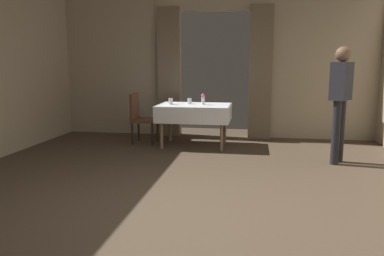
% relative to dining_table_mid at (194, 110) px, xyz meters
% --- Properties ---
extents(ground, '(10.08, 10.08, 0.00)m').
position_rel_dining_table_mid_xyz_m(ground, '(0.25, -3.15, -0.65)').
color(ground, '#4C3D2D').
extents(wall_back, '(6.40, 0.27, 3.00)m').
position_rel_dining_table_mid_xyz_m(wall_back, '(0.25, 1.03, 0.87)').
color(wall_back, tan).
rests_on(wall_back, ground).
extents(dining_table_mid, '(1.29, 0.92, 0.75)m').
position_rel_dining_table_mid_xyz_m(dining_table_mid, '(0.00, 0.00, 0.00)').
color(dining_table_mid, '#7A604C').
rests_on(dining_table_mid, ground).
extents(chair_mid_left, '(0.44, 0.44, 0.93)m').
position_rel_dining_table_mid_xyz_m(chair_mid_left, '(-1.03, 0.08, -0.13)').
color(chair_mid_left, black).
rests_on(chair_mid_left, ground).
extents(flower_vase_mid, '(0.07, 0.07, 0.20)m').
position_rel_dining_table_mid_xyz_m(flower_vase_mid, '(0.16, 0.01, 0.21)').
color(flower_vase_mid, silver).
rests_on(flower_vase_mid, dining_table_mid).
extents(glass_mid_b, '(0.08, 0.08, 0.11)m').
position_rel_dining_table_mid_xyz_m(glass_mid_b, '(-0.42, -0.05, 0.16)').
color(glass_mid_b, silver).
rests_on(glass_mid_b, dining_table_mid).
extents(glass_mid_c, '(0.07, 0.07, 0.11)m').
position_rel_dining_table_mid_xyz_m(glass_mid_c, '(-0.10, 0.10, 0.15)').
color(glass_mid_c, silver).
rests_on(glass_mid_c, dining_table_mid).
extents(person_waiter_by_doorway, '(0.38, 0.42, 1.72)m').
position_rel_dining_table_mid_xyz_m(person_waiter_by_doorway, '(2.30, -0.87, 0.37)').
color(person_waiter_by_doorway, black).
rests_on(person_waiter_by_doorway, ground).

